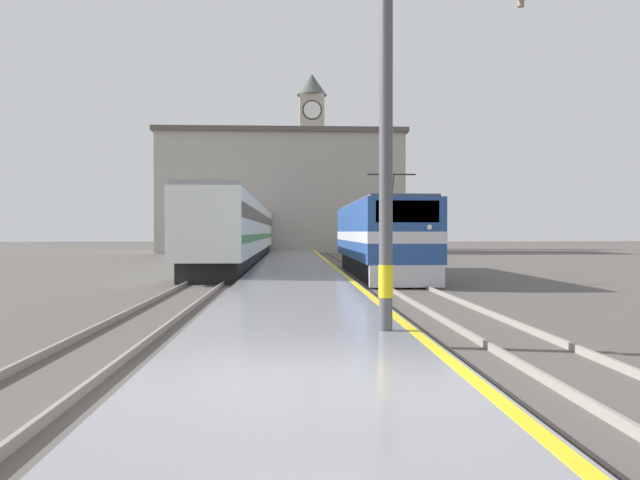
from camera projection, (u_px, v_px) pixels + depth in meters
ground_plane at (295, 267)px, 37.78m from camera, size 200.00×200.00×0.00m
platform at (295, 269)px, 32.79m from camera, size 4.34×140.00×0.31m
rail_track_near at (371, 271)px, 32.97m from camera, size 2.84×140.00×0.16m
rail_track_far at (227, 272)px, 32.62m from camera, size 2.83×140.00×0.16m
locomotive_train at (379, 238)px, 29.77m from camera, size 2.92×14.68×4.55m
passenger_train at (242, 230)px, 42.40m from camera, size 2.92×37.18×4.12m
catenary_mast at (393, 133)px, 11.33m from camera, size 2.78×0.27×7.15m
clock_tower at (312, 156)px, 78.42m from camera, size 3.79×3.79×22.01m
station_building at (282, 193)px, 66.28m from camera, size 25.37×10.57×12.51m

